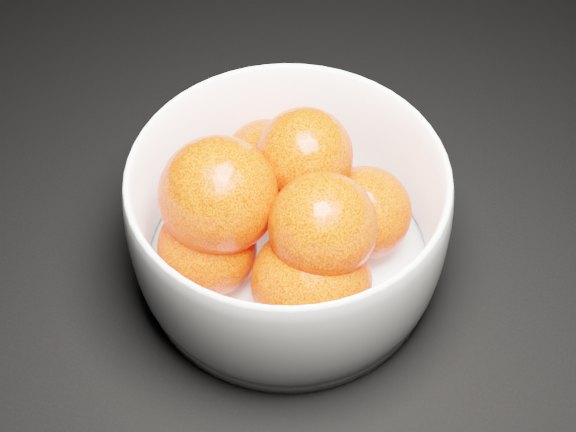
% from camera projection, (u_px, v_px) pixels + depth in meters
% --- Properties ---
extents(ground, '(3.00, 3.00, 0.00)m').
position_uv_depth(ground, '(52.00, 129.00, 0.71)').
color(ground, black).
rests_on(ground, ground).
extents(bowl, '(0.23, 0.23, 0.11)m').
position_uv_depth(bowl, '(288.00, 221.00, 0.57)').
color(bowl, white).
rests_on(bowl, ground).
extents(orange_pile, '(0.16, 0.17, 0.12)m').
position_uv_depth(orange_pile, '(282.00, 217.00, 0.56)').
color(orange_pile, '#FF330B').
rests_on(orange_pile, bowl).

